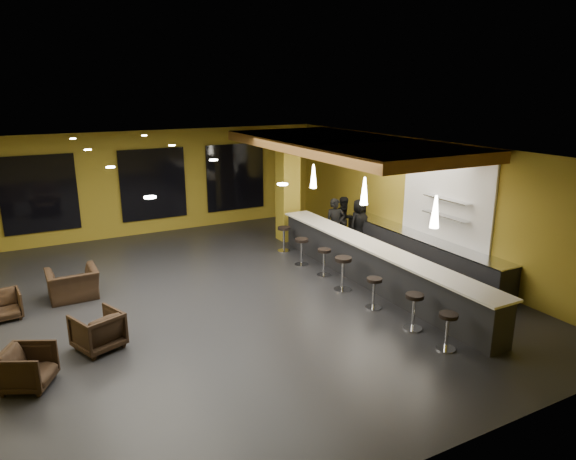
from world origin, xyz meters
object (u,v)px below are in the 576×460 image
pendant_1 (364,191)px  armchair_d (73,284)px  bar_stool_0 (448,327)px  armchair_c (4,305)px  bar_stool_4 (324,259)px  bar_stool_2 (374,289)px  armchair_b (98,331)px  staff_b (345,221)px  bar_stool_3 (343,269)px  bar_counter (373,266)px  staff_c (359,223)px  prep_counter (420,252)px  bar_stool_5 (302,248)px  pendant_2 (313,176)px  column (288,187)px  staff_a (335,225)px  armchair_a (28,368)px  bar_stool_6 (284,236)px  bar_stool_1 (414,307)px  pendant_0 (435,212)px

pendant_1 → armchair_d: 7.44m
bar_stool_0 → armchair_c: bearing=143.5°
bar_stool_4 → bar_stool_2: bearing=-92.8°
armchair_b → bar_stool_2: bearing=148.7°
staff_b → bar_stool_3: 3.92m
bar_counter → staff_c: (1.60, 2.85, 0.26)m
bar_stool_4 → armchair_b: bearing=-167.5°
prep_counter → staff_b: (-0.66, 2.77, 0.34)m
bar_stool_5 → pendant_2: bearing=44.5°
column → pendant_1: column is taller
bar_stool_4 → staff_c: bearing=36.1°
column → staff_b: (1.34, -1.33, -0.98)m
staff_a → bar_stool_4: bearing=-109.9°
staff_c → armchair_a: size_ratio=1.95×
bar_stool_2 → bar_stool_3: bar_stool_3 is taller
bar_stool_6 → bar_stool_5: bearing=-96.0°
staff_a → armchair_d: staff_a is taller
bar_stool_1 → bar_stool_3: bearing=92.4°
staff_b → armchair_c: size_ratio=2.25×
prep_counter → bar_stool_1: 4.03m
bar_counter → armchair_b: (-6.69, -0.18, -0.12)m
bar_counter → staff_a: bearing=76.0°
column → armchair_d: column is taller
staff_a → bar_stool_3: staff_a is taller
prep_counter → staff_a: 2.72m
bar_counter → column: (0.00, 4.60, 1.25)m
bar_counter → pendant_1: 1.92m
bar_counter → bar_stool_2: size_ratio=10.97×
prep_counter → armchair_a: bearing=-171.4°
staff_a → bar_stool_4: 2.29m
pendant_0 → bar_stool_3: (-0.89, 2.05, -1.80)m
bar_counter → prep_counter: bar_counter is taller
prep_counter → pendant_2: size_ratio=8.57×
prep_counter → bar_stool_6: bearing=132.2°
bar_stool_2 → bar_stool_4: (0.11, 2.31, 0.01)m
pendant_2 → bar_stool_1: size_ratio=0.89×
bar_counter → armchair_c: bar_counter is taller
bar_stool_0 → bar_stool_1: (0.02, 0.96, 0.02)m
bar_stool_5 → armchair_a: bearing=-156.0°
staff_c → bar_stool_3: size_ratio=1.77×
staff_b → bar_stool_5: staff_b is taller
pendant_2 → staff_c: (1.60, -0.15, -1.59)m
bar_stool_2 → bar_stool_6: bar_stool_6 is taller
bar_stool_2 → armchair_a: bearing=178.6°
column → pendant_1: size_ratio=5.00×
prep_counter → pendant_1: (-2.00, 0.00, 1.92)m
pendant_0 → bar_stool_0: size_ratio=0.93×
armchair_a → bar_stool_3: bearing=-54.8°
bar_counter → bar_stool_1: 2.54m
prep_counter → armchair_b: 8.72m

